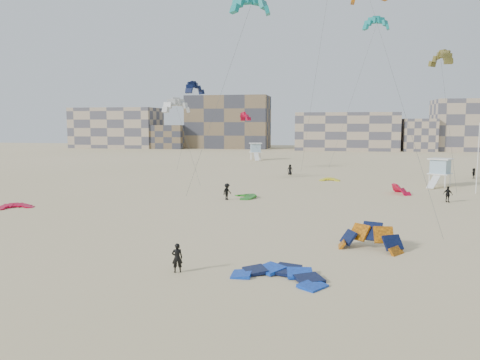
% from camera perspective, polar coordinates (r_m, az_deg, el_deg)
% --- Properties ---
extents(ground, '(320.00, 320.00, 0.00)m').
position_cam_1_polar(ground, '(28.18, -0.39, -10.63)').
color(ground, beige).
rests_on(ground, ground).
extents(kite_ground_blue, '(6.04, 6.20, 1.21)m').
position_cam_1_polar(kite_ground_blue, '(26.43, 4.85, -11.86)').
color(kite_ground_blue, blue).
rests_on(kite_ground_blue, ground).
extents(kite_ground_orange, '(5.52, 5.44, 4.37)m').
position_cam_1_polar(kite_ground_orange, '(33.16, 15.48, -8.19)').
color(kite_ground_orange, orange).
rests_on(kite_ground_orange, ground).
extents(kite_ground_red, '(4.67, 4.70, 1.23)m').
position_cam_1_polar(kite_ground_red, '(52.55, -25.80, -3.10)').
color(kite_ground_red, '#BF0225').
rests_on(kite_ground_red, ground).
extents(kite_ground_green, '(4.55, 4.41, 1.09)m').
position_cam_1_polar(kite_ground_green, '(54.03, 0.63, -2.15)').
color(kite_ground_green, '#137A1D').
rests_on(kite_ground_green, ground).
extents(kite_ground_red_far, '(3.98, 3.93, 3.35)m').
position_cam_1_polar(kite_ground_red_far, '(60.12, 19.03, -1.61)').
color(kite_ground_red_far, '#BF0225').
rests_on(kite_ground_red_far, ground).
extents(kite_ground_yellow, '(2.95, 3.12, 1.27)m').
position_cam_1_polar(kite_ground_yellow, '(71.19, 10.87, -0.08)').
color(kite_ground_yellow, yellow).
rests_on(kite_ground_yellow, ground).
extents(kitesurfer_main, '(0.73, 0.61, 1.71)m').
position_cam_1_polar(kitesurfer_main, '(27.33, -7.67, -9.38)').
color(kitesurfer_main, black).
rests_on(kitesurfer_main, ground).
extents(kitesurfer_c, '(1.18, 1.38, 1.85)m').
position_cam_1_polar(kitesurfer_c, '(52.31, -1.59, -1.42)').
color(kitesurfer_c, black).
rests_on(kitesurfer_c, ground).
extents(kitesurfer_d, '(1.07, 0.95, 1.73)m').
position_cam_1_polar(kitesurfer_d, '(55.43, 24.02, -1.61)').
color(kitesurfer_d, black).
rests_on(kitesurfer_d, ground).
extents(kitesurfer_e, '(0.93, 0.68, 1.76)m').
position_cam_1_polar(kitesurfer_e, '(78.21, 6.11, 1.27)').
color(kitesurfer_e, black).
rests_on(kitesurfer_e, ground).
extents(kitesurfer_f, '(0.79, 1.55, 1.60)m').
position_cam_1_polar(kitesurfer_f, '(81.53, 26.60, 0.75)').
color(kitesurfer_f, black).
rests_on(kitesurfer_f, ground).
extents(kite_fly_teal_a, '(8.56, 8.70, 21.84)m').
position_cam_1_polar(kite_fly_teal_a, '(54.12, 1.31, 20.45)').
color(kite_fly_teal_a, teal).
rests_on(kite_fly_teal_a, ground).
extents(kite_fly_grey, '(8.42, 11.14, 11.18)m').
position_cam_1_polar(kite_fly_grey, '(66.43, -7.74, 8.81)').
color(kite_fly_grey, white).
rests_on(kite_fly_grey, ground).
extents(kite_fly_olive, '(4.90, 15.26, 17.12)m').
position_cam_1_polar(kite_fly_olive, '(68.08, 23.29, 13.33)').
color(kite_fly_olive, brown).
rests_on(kite_fly_olive, ground).
extents(kite_fly_navy, '(5.28, 10.06, 14.95)m').
position_cam_1_polar(kite_fly_navy, '(82.16, -5.55, 10.99)').
color(kite_fly_navy, '#0E163E').
rests_on(kite_fly_navy, ground).
extents(kite_fly_teal_b, '(9.95, 6.59, 26.04)m').
position_cam_1_polar(kite_fly_teal_b, '(87.90, 16.31, 17.73)').
color(kite_fly_teal_b, teal).
rests_on(kite_fly_teal_b, ground).
extents(kite_fly_red, '(4.91, 5.69, 9.84)m').
position_cam_1_polar(kite_fly_red, '(84.41, 0.63, 7.66)').
color(kite_fly_red, '#BF0225').
rests_on(kite_fly_red, ground).
extents(lifeguard_tower_near, '(3.69, 5.74, 3.82)m').
position_cam_1_polar(lifeguard_tower_near, '(68.94, 23.21, 0.84)').
color(lifeguard_tower_near, white).
rests_on(lifeguard_tower_near, ground).
extents(lifeguard_tower_far, '(3.45, 5.82, 3.99)m').
position_cam_1_polar(lifeguard_tower_far, '(110.14, 1.90, 3.49)').
color(lifeguard_tower_far, white).
rests_on(lifeguard_tower_far, ground).
extents(flagpole, '(0.70, 0.11, 8.61)m').
position_cam_1_polar(flagpole, '(63.73, 27.03, 2.55)').
color(flagpole, white).
rests_on(flagpole, ground).
extents(condo_west_a, '(30.00, 15.00, 14.00)m').
position_cam_1_polar(condo_west_a, '(173.55, -14.78, 6.17)').
color(condo_west_a, tan).
rests_on(condo_west_a, ground).
extents(condo_west_b, '(28.00, 14.00, 18.00)m').
position_cam_1_polar(condo_west_b, '(164.19, -1.41, 7.06)').
color(condo_west_b, brown).
rests_on(condo_west_b, ground).
extents(condo_mid, '(32.00, 16.00, 12.00)m').
position_cam_1_polar(condo_mid, '(156.43, 12.80, 5.80)').
color(condo_mid, tan).
rests_on(condo_mid, ground).
extents(condo_east, '(26.00, 14.00, 16.00)m').
position_cam_1_polar(condo_east, '(164.52, 26.94, 5.97)').
color(condo_east, tan).
rests_on(condo_east, ground).
extents(condo_fill_left, '(12.00, 10.00, 8.00)m').
position_cam_1_polar(condo_fill_left, '(164.02, -8.73, 5.24)').
color(condo_fill_left, brown).
rests_on(condo_fill_left, ground).
extents(condo_fill_right, '(10.00, 10.00, 10.00)m').
position_cam_1_polar(condo_fill_right, '(156.67, 20.92, 5.16)').
color(condo_fill_right, tan).
rests_on(condo_fill_right, ground).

